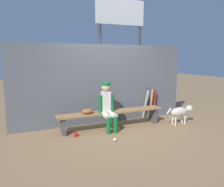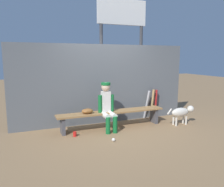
# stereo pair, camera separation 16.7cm
# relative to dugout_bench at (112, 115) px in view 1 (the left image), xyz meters

# --- Properties ---
(ground_plane) EXTENTS (30.00, 30.00, 0.00)m
(ground_plane) POSITION_rel_dugout_bench_xyz_m (0.00, 0.00, -0.35)
(ground_plane) COLOR olive
(chainlink_fence) EXTENTS (4.88, 0.03, 2.12)m
(chainlink_fence) POSITION_rel_dugout_bench_xyz_m (0.00, 0.54, 0.71)
(chainlink_fence) COLOR #595E63
(chainlink_fence) RESTS_ON ground_plane
(dugout_bench) EXTENTS (2.79, 0.36, 0.44)m
(dugout_bench) POSITION_rel_dugout_bench_xyz_m (0.00, 0.00, 0.00)
(dugout_bench) COLOR olive
(dugout_bench) RESTS_ON ground_plane
(player_seated) EXTENTS (0.41, 0.55, 1.17)m
(player_seated) POSITION_rel_dugout_bench_xyz_m (-0.17, -0.11, 0.28)
(player_seated) COLOR silver
(player_seated) RESTS_ON ground_plane
(baseball_glove) EXTENTS (0.28, 0.20, 0.12)m
(baseball_glove) POSITION_rel_dugout_bench_xyz_m (-0.64, 0.00, 0.15)
(baseball_glove) COLOR brown
(baseball_glove) RESTS_ON dugout_bench
(bat_aluminum_silver) EXTENTS (0.10, 0.26, 0.84)m
(bat_aluminum_silver) POSITION_rel_dugout_bench_xyz_m (1.26, 0.43, 0.07)
(bat_aluminum_silver) COLOR #B7B7BC
(bat_aluminum_silver) RESTS_ON ground_plane
(bat_wood_tan) EXTENTS (0.07, 0.20, 0.86)m
(bat_wood_tan) POSITION_rel_dugout_bench_xyz_m (1.42, 0.39, 0.08)
(bat_wood_tan) COLOR tan
(bat_wood_tan) RESTS_ON ground_plane
(bat_wood_dark) EXTENTS (0.08, 0.15, 0.86)m
(bat_wood_dark) POSITION_rel_dugout_bench_xyz_m (1.47, 0.43, 0.08)
(bat_wood_dark) COLOR brown
(bat_wood_dark) RESTS_ON ground_plane
(bat_aluminum_red) EXTENTS (0.09, 0.14, 0.84)m
(bat_aluminum_red) POSITION_rel_dugout_bench_xyz_m (1.57, 0.43, 0.07)
(bat_aluminum_red) COLOR #B22323
(bat_aluminum_red) RESTS_ON ground_plane
(baseball) EXTENTS (0.07, 0.07, 0.07)m
(baseball) POSITION_rel_dugout_bench_xyz_m (-0.33, -0.88, -0.31)
(baseball) COLOR white
(baseball) RESTS_ON ground_plane
(cup_on_ground) EXTENTS (0.08, 0.08, 0.11)m
(cup_on_ground) POSITION_rel_dugout_bench_xyz_m (-1.02, -0.27, -0.29)
(cup_on_ground) COLOR red
(cup_on_ground) RESTS_ON ground_plane
(cup_on_bench) EXTENTS (0.08, 0.08, 0.11)m
(cup_on_bench) POSITION_rel_dugout_bench_xyz_m (-0.31, -0.01, 0.14)
(cup_on_bench) COLOR red
(cup_on_bench) RESTS_ON dugout_bench
(scoreboard) EXTENTS (1.88, 0.27, 3.78)m
(scoreboard) POSITION_rel_dugout_bench_xyz_m (0.99, 1.46, 2.25)
(scoreboard) COLOR #3F3F42
(scoreboard) RESTS_ON ground_plane
(dog) EXTENTS (0.84, 0.20, 0.49)m
(dog) POSITION_rel_dugout_bench_xyz_m (1.84, -0.42, -0.01)
(dog) COLOR beige
(dog) RESTS_ON ground_plane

